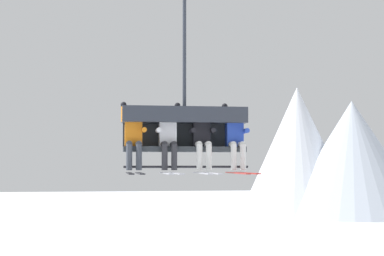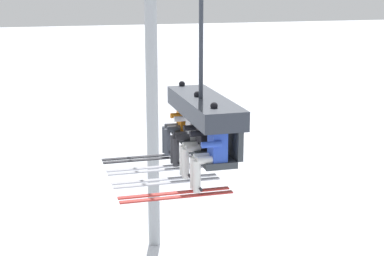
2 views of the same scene
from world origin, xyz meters
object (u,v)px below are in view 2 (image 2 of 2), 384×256
object	(u,v)px
lift_tower_near	(152,96)
skier_white	(187,128)
chairlift_chair	(205,114)
skier_black	(197,139)
skier_blue	(210,149)
skier_orange	(178,119)

from	to	relation	value
lift_tower_near	skier_white	xyz separation A→B (m)	(7.70, -0.92, 0.98)
lift_tower_near	chairlift_chair	world-z (taller)	lift_tower_near
lift_tower_near	skier_black	bearing A→B (deg)	-6.37
skier_black	skier_blue	size ratio (longest dim) A/B	1.00
skier_blue	skier_black	bearing A→B (deg)	-179.39
skier_black	lift_tower_near	bearing A→B (deg)	173.63
chairlift_chair	skier_white	xyz separation A→B (m)	(-0.32, -0.21, -0.30)
lift_tower_near	chairlift_chair	xyz separation A→B (m)	(8.02, -0.71, 1.28)
skier_white	skier_orange	bearing A→B (deg)	180.00
skier_blue	chairlift_chair	bearing A→B (deg)	167.48
chairlift_chair	skier_orange	size ratio (longest dim) A/B	2.25
skier_orange	skier_white	world-z (taller)	same
chairlift_chair	lift_tower_near	bearing A→B (deg)	174.93
skier_white	lift_tower_near	bearing A→B (deg)	173.15
chairlift_chair	skier_blue	bearing A→B (deg)	-12.52
chairlift_chair	skier_blue	size ratio (longest dim) A/B	2.25
skier_black	chairlift_chair	bearing A→B (deg)	145.58
skier_black	skier_blue	bearing A→B (deg)	0.61
lift_tower_near	skier_orange	world-z (taller)	lift_tower_near
skier_orange	skier_blue	distance (m)	1.93
chairlift_chair	skier_white	distance (m)	0.49
skier_orange	skier_black	size ratio (longest dim) A/B	1.00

